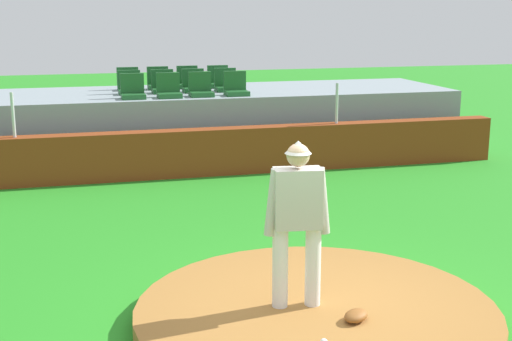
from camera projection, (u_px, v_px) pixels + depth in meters
ground_plane at (316, 324)px, 7.34m from camera, size 60.00×60.00×0.00m
pitchers_mound at (316, 315)px, 7.32m from camera, size 3.75×3.75×0.19m
pitcher at (297, 212)px, 7.10m from camera, size 0.69×0.31×1.73m
fielding_glove at (356, 316)px, 6.94m from camera, size 0.36×0.34×0.11m
brick_barrier at (197, 152)px, 13.75m from camera, size 12.64×0.40×0.91m
fence_post_left at (13, 115)px, 12.72m from camera, size 0.06×0.06×0.82m
fence_post_right at (337, 103)px, 14.28m from camera, size 0.06×0.06×0.82m
bleacher_platform at (179, 123)px, 15.80m from camera, size 12.24×3.05×1.40m
stadium_chair_0 at (133, 91)px, 14.40m from camera, size 0.48×0.44×0.50m
stadium_chair_1 at (169, 90)px, 14.57m from camera, size 0.48×0.44×0.50m
stadium_chair_2 at (201, 89)px, 14.77m from camera, size 0.48×0.44×0.50m
stadium_chair_3 at (236, 88)px, 14.93m from camera, size 0.48×0.44×0.50m
stadium_chair_4 at (130, 87)px, 15.15m from camera, size 0.48×0.44×0.50m
stadium_chair_5 at (163, 86)px, 15.35m from camera, size 0.48×0.44×0.50m
stadium_chair_6 at (194, 85)px, 15.52m from camera, size 0.48×0.44×0.50m
stadium_chair_7 at (226, 84)px, 15.69m from camera, size 0.48×0.44×0.50m
stadium_chair_8 at (128, 83)px, 15.91m from camera, size 0.48×0.44×0.50m
stadium_chair_9 at (158, 82)px, 16.09m from camera, size 0.48×0.44×0.50m
stadium_chair_10 at (188, 81)px, 16.31m from camera, size 0.48×0.44×0.50m
stadium_chair_11 at (219, 81)px, 16.44m from camera, size 0.48×0.44×0.50m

